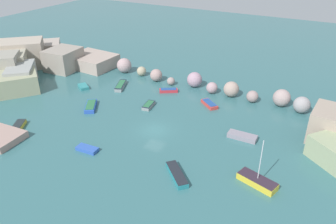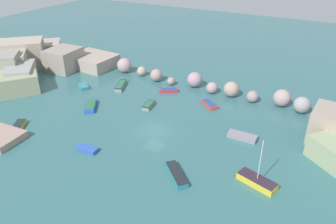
{
  "view_description": "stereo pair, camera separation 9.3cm",
  "coord_description": "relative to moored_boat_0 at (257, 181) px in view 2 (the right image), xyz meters",
  "views": [
    {
      "loc": [
        20.0,
        -33.04,
        23.51
      ],
      "look_at": [
        0.0,
        3.9,
        1.0
      ],
      "focal_mm": 35.31,
      "sensor_mm": 36.0,
      "label": 1
    },
    {
      "loc": [
        20.09,
        -32.99,
        23.51
      ],
      "look_at": [
        0.0,
        3.9,
        1.0
      ],
      "focal_mm": 35.31,
      "sensor_mm": 36.0,
      "label": 2
    }
  ],
  "objects": [
    {
      "name": "moored_boat_10",
      "position": [
        -19.54,
        16.3,
        -0.15
      ],
      "size": [
        3.15,
        2.51,
        0.59
      ],
      "rotation": [
        0.0,
        0.0,
        0.56
      ],
      "color": "#C5303A",
      "rests_on": "cove_water"
    },
    {
      "name": "moored_boat_2",
      "position": [
        -8.11,
        -2.95,
        -0.13
      ],
      "size": [
        4.01,
        3.92,
        0.61
      ],
      "rotation": [
        0.0,
        0.0,
        5.52
      ],
      "color": "teal",
      "rests_on": "cove_water"
    },
    {
      "name": "rock_breakwater",
      "position": [
        -12.94,
        19.95,
        0.78
      ],
      "size": [
        39.53,
        3.7,
        2.8
      ],
      "color": "#B69797",
      "rests_on": "ground"
    },
    {
      "name": "moored_boat_9",
      "position": [
        -19.59,
        9.91,
        -0.13
      ],
      "size": [
        1.58,
        2.99,
        0.57
      ],
      "rotation": [
        0.0,
        0.0,
        1.72
      ],
      "color": "gray",
      "rests_on": "cove_water"
    },
    {
      "name": "cove_water",
      "position": [
        -15.28,
        4.34,
        -0.44
      ],
      "size": [
        160.0,
        160.0,
        0.0
      ],
      "primitive_type": "plane",
      "color": "#376B6F",
      "rests_on": "ground"
    },
    {
      "name": "moored_boat_5",
      "position": [
        -31.89,
        -4.47,
        -0.15
      ],
      "size": [
        3.11,
        4.12,
        0.58
      ],
      "rotation": [
        0.0,
        0.0,
        5.24
      ],
      "color": "gold",
      "rests_on": "cove_water"
    },
    {
      "name": "moored_boat_3",
      "position": [
        -33.38,
        10.67,
        -0.18
      ],
      "size": [
        2.77,
        2.47,
        0.51
      ],
      "rotation": [
        0.0,
        0.0,
        5.71
      ],
      "color": "teal",
      "rests_on": "cove_water"
    },
    {
      "name": "moored_boat_1",
      "position": [
        -11.5,
        14.85,
        -0.16
      ],
      "size": [
        3.37,
        3.09,
        0.57
      ],
      "rotation": [
        0.0,
        0.0,
        5.6
      ],
      "color": "#D03F3A",
      "rests_on": "cove_water"
    },
    {
      "name": "moored_boat_7",
      "position": [
        -27.85,
        14.03,
        -0.11
      ],
      "size": [
        2.8,
        4.55,
        0.63
      ],
      "rotation": [
        0.0,
        0.0,
        1.96
      ],
      "color": "#90979A",
      "rests_on": "cove_water"
    },
    {
      "name": "moored_boat_6",
      "position": [
        -4.12,
        8.07,
        -0.13
      ],
      "size": [
        3.77,
        1.47,
        0.62
      ],
      "rotation": [
        0.0,
        0.0,
        3.15
      ],
      "color": "gray",
      "rests_on": "cove_water"
    },
    {
      "name": "moored_boat_0",
      "position": [
        0.0,
        0.0,
        0.0
      ],
      "size": [
        4.53,
        2.72,
        5.56
      ],
      "rotation": [
        0.0,
        0.0,
        5.99
      ],
      "color": "gold",
      "rests_on": "cove_water"
    },
    {
      "name": "cliff_headland_left",
      "position": [
        -46.98,
        11.23,
        1.59
      ],
      "size": [
        23.12,
        24.58,
        5.29
      ],
      "color": "#AAA38C",
      "rests_on": "ground"
    },
    {
      "name": "moored_boat_4",
      "position": [
        -27.28,
        5.41,
        -0.14
      ],
      "size": [
        3.38,
        4.15,
        0.62
      ],
      "rotation": [
        0.0,
        0.0,
        5.28
      ],
      "color": "blue",
      "rests_on": "cove_water"
    },
    {
      "name": "moored_boat_8",
      "position": [
        -20.13,
        -3.76,
        -0.2
      ],
      "size": [
        2.82,
        1.37,
        0.46
      ],
      "rotation": [
        0.0,
        0.0,
        3.2
      ],
      "color": "blue",
      "rests_on": "cove_water"
    }
  ]
}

